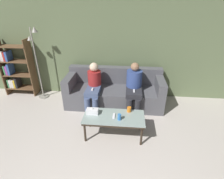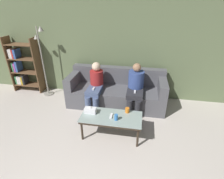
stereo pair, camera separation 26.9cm
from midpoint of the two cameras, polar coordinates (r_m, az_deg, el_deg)
wall_back at (r=4.42m, az=4.47°, el=13.65°), size 12.00×0.06×2.60m
couch at (r=4.30m, az=3.27°, el=-0.71°), size 2.30×0.85×0.86m
coffee_table at (r=3.25m, az=2.15°, el=-9.44°), size 1.11×0.52×0.44m
cup_near_left at (r=3.11m, az=3.87°, el=-9.08°), size 0.06×0.06×0.11m
cup_near_right at (r=3.32m, az=7.33°, el=-6.77°), size 0.08×0.08×0.10m
tissue_box at (r=3.30m, az=-4.74°, el=-6.82°), size 0.22×0.12×0.13m
game_remote at (r=3.21m, az=2.17°, el=-8.66°), size 0.04×0.15×0.02m
bookshelf at (r=5.35m, az=-26.02°, el=6.84°), size 0.81×0.32×1.50m
standing_lamp at (r=4.71m, az=-20.30°, el=10.51°), size 0.31×0.26×1.80m
seated_person_left_end at (r=4.04m, az=-3.57°, el=1.45°), size 0.31×0.71×1.08m
seated_person_mid_left at (r=3.96m, az=9.61°, el=0.90°), size 0.35×0.70×1.11m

